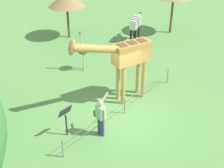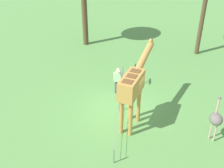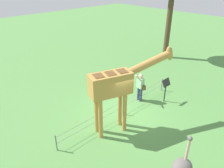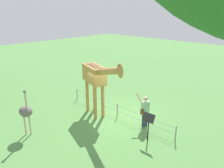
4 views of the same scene
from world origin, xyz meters
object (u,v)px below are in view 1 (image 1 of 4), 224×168
giraffe (126,56)px  ostrich (83,50)px  zebra (136,24)px  visitor (101,115)px  shade_hut_far (66,0)px  info_sign (65,115)px

giraffe → ostrich: giraffe is taller
zebra → giraffe: bearing=32.9°
visitor → shade_hut_far: size_ratio=0.56×
giraffe → visitor: (2.54, 0.84, -1.31)m
ostrich → shade_hut_far: bearing=-123.2°
zebra → ostrich: bearing=4.7°
zebra → info_sign: size_ratio=1.36×
giraffe → zebra: giraffe is taller
shade_hut_far → info_sign: bearing=47.1°
info_sign → giraffe: bearing=177.7°
ostrich → shade_hut_far: 5.28m
giraffe → zebra: 7.43m
info_sign → zebra: bearing=-158.1°
zebra → ostrich: ostrich is taller
ostrich → giraffe: bearing=75.6°
ostrich → info_sign: size_ratio=1.70×
visitor → shade_hut_far: bearing=-125.8°
visitor → zebra: 9.97m
shade_hut_far → info_sign: shade_hut_far is taller
zebra → shade_hut_far: shade_hut_far is taller
giraffe → ostrich: bearing=-104.4°
giraffe → visitor: bearing=18.3°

